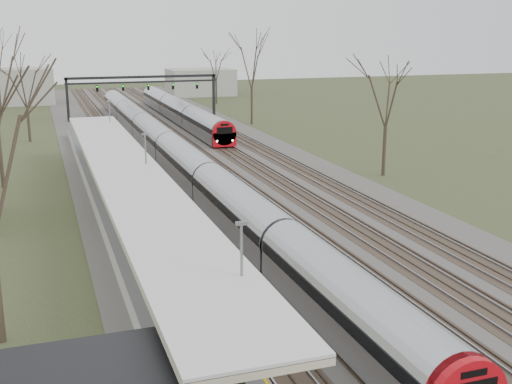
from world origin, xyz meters
The scene contains 7 objects.
track_bed centered at (0.26, 55.00, 0.06)m, with size 24.00×160.00×0.22m.
platform centered at (-9.05, 37.50, 0.50)m, with size 3.50×69.00×1.00m, color #9E9B93.
canopy centered at (-9.05, 32.99, 3.93)m, with size 4.10×50.00×3.11m.
signal_gantry centered at (0.29, 84.99, 4.91)m, with size 21.00×0.59×6.08m.
tree_east_far centered at (14.00, 42.00, 7.29)m, with size 5.00×5.00×10.30m.
train_near centered at (-2.50, 52.97, 1.48)m, with size 2.62×90.21×3.05m.
train_far centered at (4.50, 80.87, 1.48)m, with size 2.62×45.21×3.05m.
Camera 1 is at (-13.91, -5.75, 12.36)m, focal length 45.00 mm.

